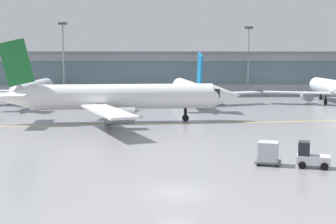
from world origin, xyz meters
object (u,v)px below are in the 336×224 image
baggage_tug (310,157)px  gate_airplane_3 (334,88)px  gate_airplane_2 (188,89)px  apron_light_mast_1 (63,57)px  gate_airplane_1 (33,89)px  apron_light_mast_2 (248,58)px  taxiing_regional_jet (120,97)px  cargo_dolly_lead (268,152)px

baggage_tug → gate_airplane_3: bearing=85.0°
gate_airplane_2 → apron_light_mast_1: apron_light_mast_1 is taller
gate_airplane_1 → gate_airplane_3: size_ratio=0.97×
gate_airplane_1 → apron_light_mast_2: (42.54, 14.33, 5.38)m
taxiing_regional_jet → cargo_dolly_lead: size_ratio=13.42×
gate_airplane_3 → cargo_dolly_lead: bearing=155.7°
gate_airplane_1 → gate_airplane_2: (28.06, -2.33, 0.06)m
gate_airplane_2 → apron_light_mast_2: size_ratio=1.90×
gate_airplane_3 → baggage_tug: 53.79m
gate_airplane_2 → baggage_tug: (5.24, -48.71, -1.92)m
baggage_tug → taxiing_regional_jet: bearing=140.4°
gate_airplane_1 → apron_light_mast_2: apron_light_mast_2 is taller
cargo_dolly_lead → gate_airplane_1: bearing=139.9°
taxiing_regional_jet → cargo_dolly_lead: taxiing_regional_jet is taller
gate_airplane_2 → gate_airplane_3: size_ratio=0.99×
gate_airplane_3 → cargo_dolly_lead: 54.17m
gate_airplane_1 → gate_airplane_2: gate_airplane_2 is taller
cargo_dolly_lead → baggage_tug: bearing=-0.0°
gate_airplane_3 → baggage_tug: (-21.70, -49.17, -1.94)m
apron_light_mast_2 → apron_light_mast_1: bearing=-176.7°
gate_airplane_2 → apron_light_mast_2: apron_light_mast_2 is taller
gate_airplane_2 → taxiing_regional_jet: taxiing_regional_jet is taller
gate_airplane_3 → apron_light_mast_2: size_ratio=1.92×
baggage_tug → apron_light_mast_1: apron_light_mast_1 is taller
gate_airplane_1 → baggage_tug: size_ratio=9.51×
gate_airplane_1 → apron_light_mast_1: apron_light_mast_1 is taller
apron_light_mast_2 → baggage_tug: bearing=-98.0°
apron_light_mast_1 → apron_light_mast_2: bearing=3.3°
gate_airplane_1 → taxiing_regional_jet: taxiing_regional_jet is taller
gate_airplane_3 → apron_light_mast_1: bearing=77.8°
taxiing_regional_jet → apron_light_mast_1: bearing=106.4°
gate_airplane_2 → taxiing_regional_jet: (-11.26, -21.83, 0.53)m
cargo_dolly_lead → apron_light_mast_2: size_ratio=0.17×
cargo_dolly_lead → apron_light_mast_1: apron_light_mast_1 is taller
baggage_tug → cargo_dolly_lead: size_ratio=1.16×
baggage_tug → cargo_dolly_lead: 3.36m
cargo_dolly_lead → apron_light_mast_1: bearing=131.9°
gate_airplane_2 → taxiing_regional_jet: size_ratio=0.84×
gate_airplane_3 → taxiing_regional_jet: 44.24m
gate_airplane_1 → cargo_dolly_lead: (30.13, -49.96, -1.70)m
taxiing_regional_jet → baggage_tug: size_ratio=11.54×
baggage_tug → apron_light_mast_1: bearing=133.9°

